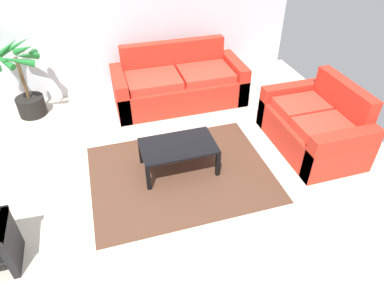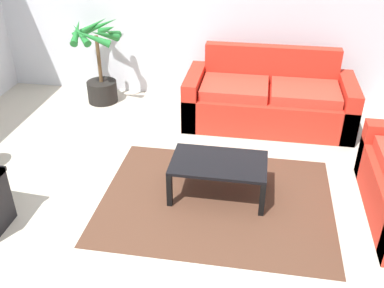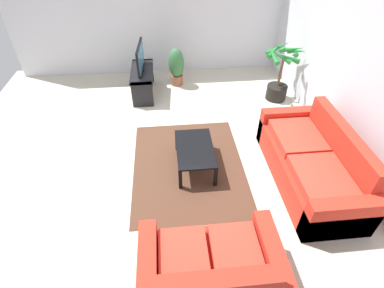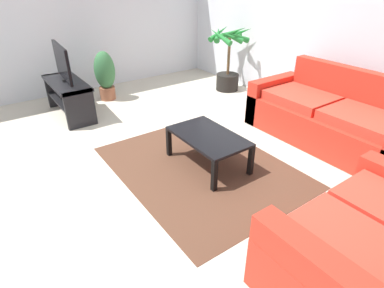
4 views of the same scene
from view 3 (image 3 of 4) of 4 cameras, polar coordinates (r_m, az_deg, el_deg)
ground_plane at (r=4.90m, az=-7.61°, el=-1.42°), size 6.60×6.60×0.00m
wall_back at (r=4.95m, az=28.98°, el=12.88°), size 6.00×0.06×2.70m
wall_left at (r=6.95m, az=-8.57°, el=24.05°), size 0.06×6.00×2.70m
couch_main at (r=4.53m, az=22.18°, el=-3.68°), size 2.06×0.90×0.90m
couch_loveseat at (r=3.26m, az=3.62°, el=-23.77°), size 0.90×1.42×0.90m
tv_stand at (r=6.32m, az=-9.56°, el=12.42°), size 1.10×0.45×0.53m
tv at (r=6.12m, az=-10.01°, el=16.29°), size 0.87×0.10×0.53m
coffee_table at (r=4.39m, az=0.56°, el=-1.21°), size 0.91×0.55×0.38m
area_rug at (r=4.60m, az=-0.70°, el=-4.32°), size 2.20×1.70×0.01m
potted_palm at (r=6.23m, az=16.71°, el=12.56°), size 0.71×0.73×1.13m
potted_plant_small at (r=6.57m, az=-3.06°, el=14.93°), size 0.34×0.34×0.82m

